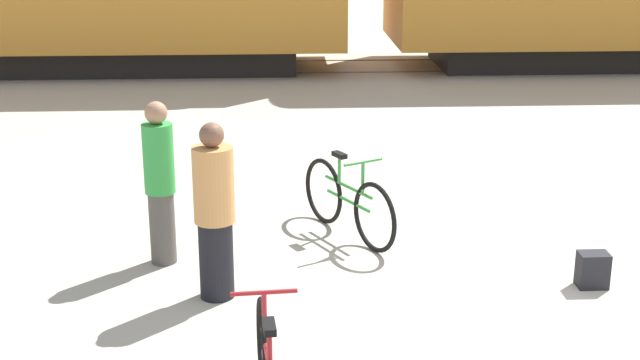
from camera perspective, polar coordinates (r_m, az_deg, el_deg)
The scene contains 6 objects.
rail_near at distance 18.82m, azimuth 3.20°, elevation 6.92°, with size 65.86×0.07×0.01m, color #4C4238.
rail_far at distance 20.23m, azimuth 2.78°, elevation 7.67°, with size 65.86×0.07×0.01m, color #4C4238.
bicycle_green at distance 9.54m, azimuth 1.80°, elevation -1.41°, with size 0.87×1.56×0.92m.
person_in_green at distance 8.85m, azimuth -10.21°, elevation -0.15°, with size 0.30×0.30×1.65m.
person_in_tan at distance 8.00m, azimuth -6.77°, elevation -2.10°, with size 0.37×0.37×1.64m.
backpack at distance 8.77m, azimuth 17.05°, elevation -5.52°, with size 0.28×0.20×0.34m.
Camera 1 is at (-1.99, -6.19, 3.50)m, focal length 50.00 mm.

